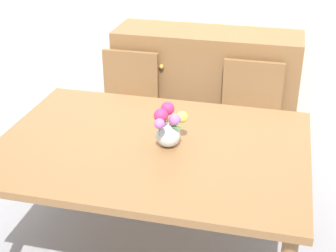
% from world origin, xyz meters
% --- Properties ---
extents(ground_plane, '(12.00, 12.00, 0.00)m').
position_xyz_m(ground_plane, '(0.00, 0.00, 0.00)').
color(ground_plane, '#939399').
extents(dining_table, '(1.66, 1.19, 0.75)m').
position_xyz_m(dining_table, '(0.00, 0.00, 0.68)').
color(dining_table, olive).
rests_on(dining_table, ground_plane).
extents(chair_left, '(0.42, 0.42, 0.90)m').
position_xyz_m(chair_left, '(-0.45, 0.94, 0.52)').
color(chair_left, olive).
rests_on(chair_left, ground_plane).
extents(chair_right, '(0.42, 0.42, 0.90)m').
position_xyz_m(chair_right, '(0.45, 0.94, 0.52)').
color(chair_right, olive).
rests_on(chair_right, ground_plane).
extents(dresser, '(1.40, 0.47, 1.00)m').
position_xyz_m(dresser, '(0.07, 1.33, 0.50)').
color(dresser, olive).
rests_on(dresser, ground_plane).
extents(flower_vase, '(0.16, 0.23, 0.23)m').
position_xyz_m(flower_vase, '(0.09, 0.00, 0.87)').
color(flower_vase, silver).
rests_on(flower_vase, dining_table).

